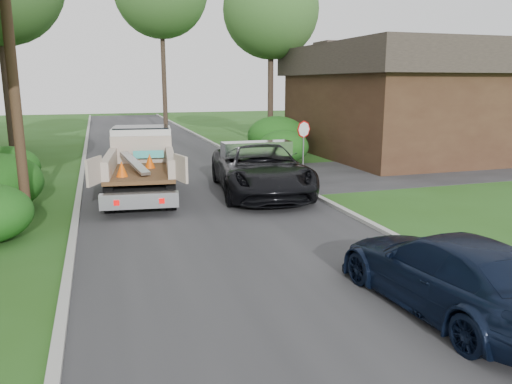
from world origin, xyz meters
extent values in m
plane|color=#244B15|center=(0.00, 0.00, 0.00)|extent=(120.00, 120.00, 0.00)
cube|color=#28282B|center=(0.00, 10.00, 0.00)|extent=(8.00, 90.00, 0.02)
cube|color=#28282B|center=(12.00, 9.00, 0.01)|extent=(16.00, 7.00, 0.02)
cube|color=#9E9E99|center=(-4.10, 10.00, 0.06)|extent=(0.20, 90.00, 0.12)
cube|color=#9E9E99|center=(4.10, 10.00, 0.06)|extent=(0.20, 90.00, 0.12)
cylinder|color=slate|center=(5.20, 9.00, 1.00)|extent=(0.06, 0.06, 2.00)
cylinder|color=#B20A0A|center=(5.20, 9.00, 2.10)|extent=(0.71, 0.32, 0.76)
cylinder|color=#382619|center=(-5.50, 5.00, 5.00)|extent=(0.30, 0.30, 10.00)
cube|color=#3A2318|center=(13.00, 14.00, 2.25)|extent=(9.00, 12.00, 4.50)
cube|color=#332B26|center=(13.00, 14.00, 5.30)|extent=(9.72, 12.96, 1.60)
cube|color=#332B26|center=(13.00, 14.00, 6.10)|extent=(9.72, 1.80, 0.20)
ellipsoid|color=#104510|center=(-6.80, 10.00, 0.85)|extent=(2.60, 2.60, 1.70)
ellipsoid|color=#104510|center=(5.80, 13.00, 0.85)|extent=(2.60, 2.60, 1.70)
ellipsoid|color=#104510|center=(6.50, 16.00, 1.10)|extent=(3.38, 3.38, 2.21)
cylinder|color=#2D2119|center=(-7.50, 17.00, 4.50)|extent=(0.36, 0.36, 9.00)
cylinder|color=#2D2119|center=(7.50, 20.00, 4.25)|extent=(0.36, 0.36, 8.50)
sphere|color=#335A21|center=(7.50, 20.00, 8.50)|extent=(6.00, 6.00, 6.00)
cylinder|color=#2D2119|center=(2.00, 30.00, 5.50)|extent=(0.36, 0.36, 11.00)
cylinder|color=black|center=(-2.65, 9.02, 0.46)|extent=(0.41, 0.95, 0.92)
cylinder|color=black|center=(-0.72, 8.80, 0.46)|extent=(0.41, 0.95, 0.92)
cylinder|color=black|center=(-3.09, 5.15, 0.46)|extent=(0.41, 0.95, 0.92)
cylinder|color=black|center=(-1.15, 4.93, 0.46)|extent=(0.41, 0.95, 0.92)
cube|color=black|center=(-1.89, 7.08, 0.64)|extent=(2.70, 6.14, 0.25)
cube|color=silver|center=(-1.65, 9.22, 1.54)|extent=(2.45, 2.09, 1.59)
cube|color=black|center=(-1.65, 9.22, 2.10)|extent=(2.28, 1.92, 0.56)
cube|color=#472D19|center=(-1.97, 6.36, 1.03)|extent=(2.65, 3.92, 0.12)
cube|color=beige|center=(-1.76, 8.20, 1.59)|extent=(2.25, 0.35, 1.03)
cube|color=beige|center=(-2.99, 6.48, 1.38)|extent=(0.64, 3.49, 0.62)
cube|color=beige|center=(-0.95, 6.25, 1.38)|extent=(0.64, 3.49, 0.62)
cube|color=silver|center=(-2.22, 4.17, 0.56)|extent=(2.38, 0.62, 0.46)
cube|color=#B20505|center=(-2.90, 4.06, 0.56)|extent=(0.17, 0.06, 0.16)
cube|color=#B20505|center=(-1.57, 3.91, 0.56)|extent=(0.17, 0.06, 0.16)
cube|color=beige|center=(-3.47, 4.47, 1.49)|extent=(0.48, 0.86, 0.82)
cube|color=beige|center=(-0.92, 4.18, 1.49)|extent=(0.30, 0.92, 0.82)
cube|color=silver|center=(-2.16, 6.49, 1.37)|extent=(0.84, 2.66, 0.47)
cone|color=#F2590A|center=(-2.63, 5.51, 1.34)|extent=(0.41, 0.41, 0.51)
cone|color=#F2590A|center=(-1.59, 6.94, 1.34)|extent=(0.41, 0.41, 0.51)
cube|color=#148C84|center=(-1.54, 7.91, 1.45)|extent=(1.13, 0.22, 0.29)
imported|color=black|center=(2.40, 6.45, 0.93)|extent=(3.88, 7.02, 1.86)
imported|color=black|center=(2.60, -3.94, 0.72)|extent=(2.33, 5.06, 1.43)
camera|label=1|loc=(-3.28, -10.98, 4.07)|focal=35.00mm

